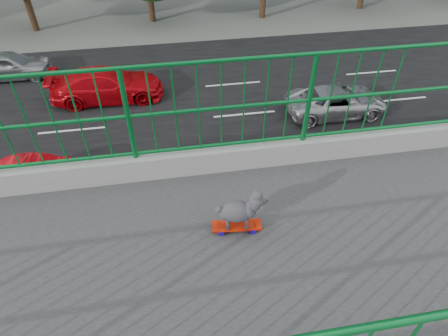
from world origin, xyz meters
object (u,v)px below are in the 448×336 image
car_1 (15,180)px  car_4 (8,65)px  car_2 (337,101)px  car_3 (107,85)px  poodle (240,210)px  car_5 (378,200)px  skateboard (237,226)px

car_1 → car_4: bearing=-165.3°
car_2 → car_3: 11.24m
poodle → car_5: bearing=138.0°
car_2 → car_5: 6.49m
car_3 → car_5: 13.63m
poodle → car_5: 10.65m
car_2 → car_4: (-6.40, -16.22, 0.08)m
skateboard → poodle: 0.25m
car_1 → car_5: bearing=75.7°
poodle → car_4: 21.48m
skateboard → car_2: skateboard is taller
skateboard → car_3: (-15.20, -3.46, -6.26)m
car_4 → car_5: car_4 is taller
poodle → car_1: bearing=-138.2°
car_3 → car_4: car_3 is taller
skateboard → car_1: 12.62m
car_1 → car_3: car_3 is taller
skateboard → car_5: bearing=137.8°
car_4 → car_5: bearing=-130.3°
car_5 → poodle: bearing=-47.8°
car_1 → car_5: 13.00m
car_5 → car_3: bearing=-134.8°
car_1 → car_2: size_ratio=0.84×
skateboard → car_3: 16.80m
poodle → car_1: size_ratio=0.13×
skateboard → car_5: 10.51m
car_1 → car_2: 14.07m
poodle → skateboard: bearing=-90.0°
car_1 → car_2: car_2 is taller
car_2 → poodle: bearing=148.7°
car_4 → poodle: bearing=-154.1°
skateboard → car_2: bearing=154.4°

